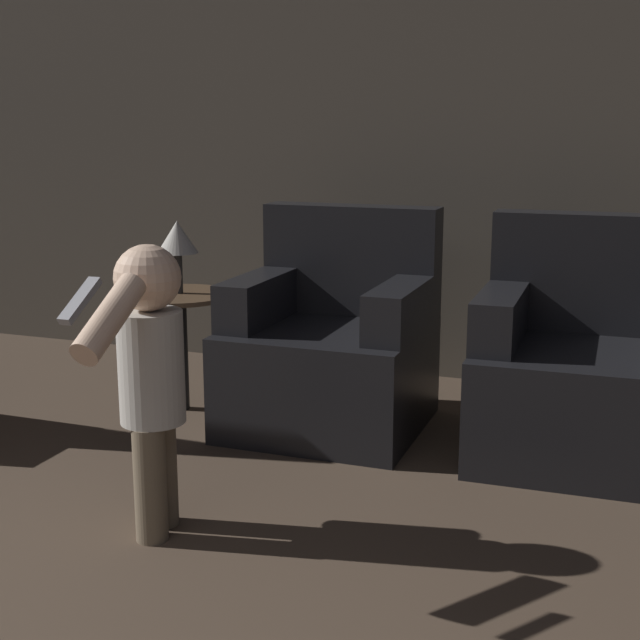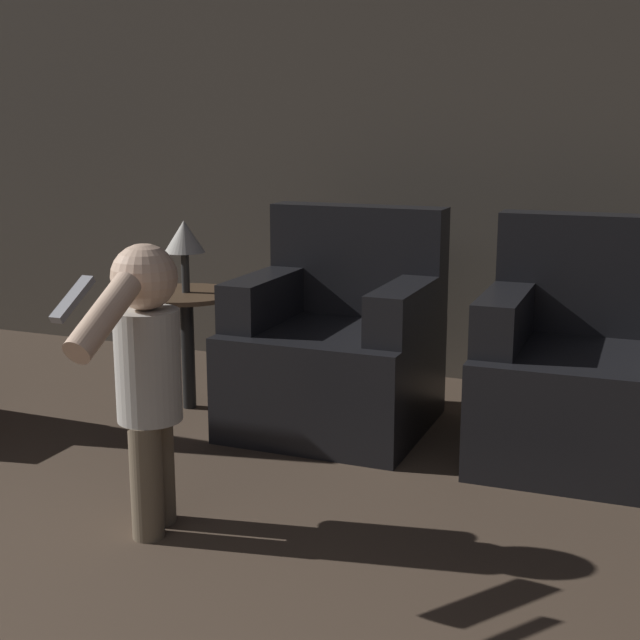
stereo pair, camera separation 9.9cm
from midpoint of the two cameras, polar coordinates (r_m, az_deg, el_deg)
The scene contains 6 objects.
wall_back at distance 4.48m, azimuth 7.76°, elevation 12.78°, with size 8.40×0.05×2.60m.
armchair_left at distance 3.79m, azimuth 1.87°, elevation -1.88°, with size 0.78×0.77×0.92m.
armchair_right at distance 3.58m, azimuth 17.43°, elevation -3.34°, with size 0.80×0.78×0.92m.
person_toddler at distance 2.77m, azimuth -10.05°, elevation -2.93°, with size 0.20×0.62×0.92m.
side_table at distance 4.01m, azimuth -7.83°, elevation 0.50°, with size 0.47×0.47×0.53m.
lamp at distance 3.95m, azimuth -7.97°, elevation 5.21°, with size 0.18×0.18×0.32m.
Camera 2 is at (1.17, 0.18, 1.28)m, focal length 50.00 mm.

